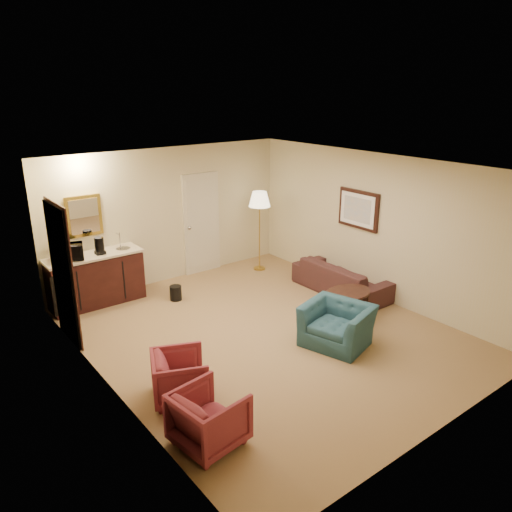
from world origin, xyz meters
The scene contains 12 objects.
ground centered at (0.00, 0.00, 0.00)m, with size 6.00×6.00×0.00m, color #9A7B4E.
room_walls centered at (-0.10, 0.77, 1.72)m, with size 5.02×6.01×2.61m.
wetbar_cabinet centered at (-1.65, 2.72, 0.46)m, with size 1.64×0.58×0.92m, color black.
sofa centered at (2.15, 0.42, 0.38)m, with size 1.94×0.57×0.76m, color black.
teal_armchair centered at (0.63, -0.90, 0.42)m, with size 0.95×0.62×0.83m, color #214854.
rose_chair_near centered at (-1.90, -0.68, 0.33)m, with size 0.65×0.61×0.67m, color maroon.
rose_chair_far centered at (-2.07, -1.60, 0.35)m, with size 0.68×0.64×0.70m, color maroon.
coffee_table centered at (1.34, -0.45, 0.25)m, with size 0.88×0.59×0.51m, color black.
floor_lamp centered at (1.70, 2.33, 0.83)m, with size 0.44×0.44×1.67m, color #B8973D.
waste_bin centered at (-0.48, 2.00, 0.13)m, with size 0.21×0.21×0.27m, color black.
microwave centered at (-2.07, 2.69, 1.08)m, with size 0.48×0.26×0.32m, color black.
coffee_maker centered at (-1.54, 2.66, 1.07)m, with size 0.16×0.16×0.30m, color black.
Camera 1 is at (-4.40, -5.44, 3.70)m, focal length 35.00 mm.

